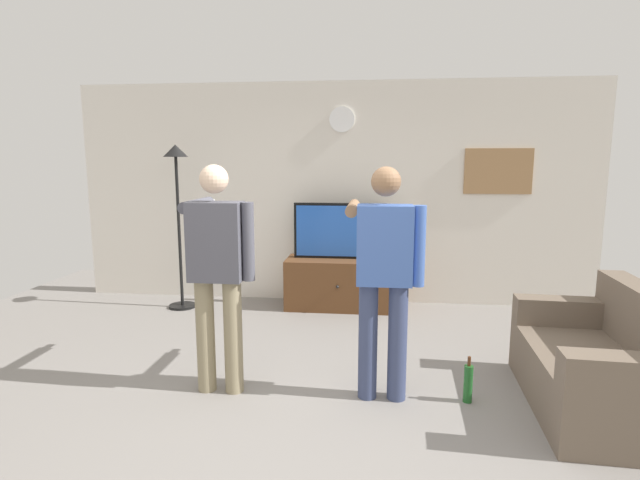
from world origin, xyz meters
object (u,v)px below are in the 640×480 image
(person_standing_nearer_lamp, at_px, (217,266))
(person_standing_nearer_couch, at_px, (384,271))
(wall_clock, at_px, (342,119))
(side_couch, at_px, (604,366))
(tv_stand, at_px, (339,283))
(beverage_bottle, at_px, (468,383))
(television, at_px, (340,231))
(framed_picture, at_px, (498,171))
(floor_lamp, at_px, (177,193))

(person_standing_nearer_lamp, bearing_deg, person_standing_nearer_couch, 0.77)
(wall_clock, height_order, person_standing_nearer_lamp, wall_clock)
(person_standing_nearer_lamp, xyz_separation_m, side_couch, (2.79, 0.00, -0.66))
(side_couch, bearing_deg, wall_clock, 128.60)
(tv_stand, relative_size, beverage_bottle, 3.62)
(person_standing_nearer_lamp, xyz_separation_m, person_standing_nearer_couch, (1.23, 0.02, -0.01))
(television, relative_size, wall_clock, 3.62)
(television, bearing_deg, person_standing_nearer_couch, -78.12)
(tv_stand, distance_m, wall_clock, 1.97)
(framed_picture, distance_m, beverage_bottle, 3.05)
(television, height_order, beverage_bottle, television)
(floor_lamp, bearing_deg, wall_clock, 14.85)
(person_standing_nearer_couch, bearing_deg, wall_clock, 100.76)
(person_standing_nearer_lamp, relative_size, beverage_bottle, 4.94)
(television, relative_size, framed_picture, 1.41)
(person_standing_nearer_couch, bearing_deg, tv_stand, 102.11)
(television, relative_size, floor_lamp, 0.57)
(side_couch, bearing_deg, person_standing_nearer_couch, 179.47)
(tv_stand, relative_size, side_couch, 0.86)
(person_standing_nearer_couch, relative_size, side_couch, 1.17)
(framed_picture, xyz_separation_m, beverage_bottle, (-0.74, -2.55, -1.49))
(person_standing_nearer_lamp, bearing_deg, side_couch, 0.05)
(wall_clock, xyz_separation_m, person_standing_nearer_lamp, (-0.75, -2.55, -1.27))
(person_standing_nearer_lamp, height_order, beverage_bottle, person_standing_nearer_lamp)
(television, xyz_separation_m, wall_clock, (0.00, 0.24, 1.32))
(wall_clock, relative_size, framed_picture, 0.39)
(wall_clock, relative_size, beverage_bottle, 0.87)
(wall_clock, distance_m, person_standing_nearer_couch, 2.88)
(television, relative_size, person_standing_nearer_lamp, 0.63)
(framed_picture, distance_m, person_standing_nearer_couch, 2.96)
(side_couch, height_order, beverage_bottle, side_couch)
(floor_lamp, distance_m, person_standing_nearer_couch, 3.15)
(floor_lamp, height_order, person_standing_nearer_lamp, floor_lamp)
(framed_picture, relative_size, side_couch, 0.53)
(television, distance_m, person_standing_nearer_lamp, 2.43)
(wall_clock, distance_m, beverage_bottle, 3.48)
(floor_lamp, xyz_separation_m, side_couch, (3.93, -2.05, -1.07))
(framed_picture, distance_m, side_couch, 2.88)
(floor_lamp, height_order, person_standing_nearer_couch, floor_lamp)
(tv_stand, distance_m, person_standing_nearer_couch, 2.39)
(tv_stand, height_order, side_couch, side_couch)
(floor_lamp, bearing_deg, side_couch, -27.57)
(wall_clock, relative_size, person_standing_nearer_lamp, 0.18)
(beverage_bottle, bearing_deg, person_standing_nearer_lamp, -179.87)
(framed_picture, height_order, side_couch, framed_picture)
(wall_clock, height_order, person_standing_nearer_couch, wall_clock)
(tv_stand, xyz_separation_m, wall_clock, (-0.00, 0.29, 1.95))
(wall_clock, bearing_deg, tv_stand, -90.00)
(television, bearing_deg, floor_lamp, -172.24)
(person_standing_nearer_lamp, bearing_deg, wall_clock, 73.58)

